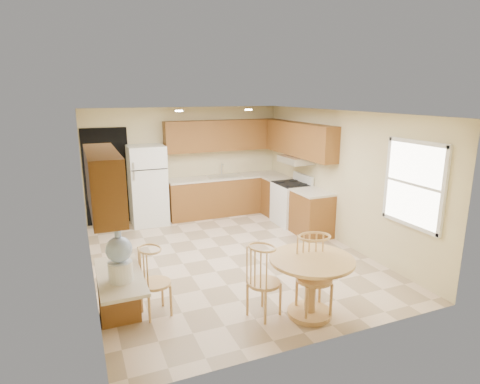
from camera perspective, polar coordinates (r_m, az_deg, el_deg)
name	(u,v)px	position (r m, az deg, el deg)	size (l,w,h in m)	color
floor	(229,256)	(7.18, -1.63, -9.12)	(5.50, 5.50, 0.00)	beige
ceiling	(228,112)	(6.61, -1.78, 11.24)	(4.50, 5.50, 0.02)	white
wall_back	(185,162)	(9.36, -7.76, 4.21)	(4.50, 0.02, 2.50)	beige
wall_front	(319,242)	(4.44, 11.23, -6.94)	(4.50, 0.02, 2.50)	beige
wall_left	(87,201)	(6.36, -20.98, -1.20)	(0.02, 5.50, 2.50)	beige
wall_right	(338,177)	(7.86, 13.82, 2.07)	(0.02, 5.50, 2.50)	beige
doorway	(107,177)	(9.10, -18.40, 2.06)	(0.90, 0.02, 2.10)	black
base_cab_back	(226,196)	(9.51, -2.03, -0.54)	(2.75, 0.60, 0.87)	brown
counter_back	(226,177)	(9.40, -2.05, 2.15)	(2.75, 0.63, 0.04)	beige
base_cab_right_a	(278,197)	(9.41, 5.39, -0.74)	(0.60, 0.59, 0.87)	brown
counter_right_a	(278,178)	(9.31, 5.46, 1.97)	(0.63, 0.59, 0.04)	beige
base_cab_right_b	(312,214)	(8.21, 10.15, -3.11)	(0.60, 0.80, 0.87)	brown
counter_right_b	(313,192)	(8.09, 10.29, -0.03)	(0.63, 0.80, 0.04)	beige
upper_cab_back	(223,135)	(9.38, -2.40, 8.05)	(2.75, 0.33, 0.70)	brown
upper_cab_right	(299,139)	(8.67, 8.41, 7.43)	(0.33, 2.42, 0.70)	brown
upper_cab_left	(104,182)	(4.68, -18.84, 1.33)	(0.33, 1.40, 0.70)	brown
sink	(225,176)	(9.39, -2.20, 2.26)	(0.78, 0.44, 0.01)	silver
range_hood	(296,160)	(8.66, 7.93, 4.56)	(0.50, 0.76, 0.14)	silver
desk_pedestal	(119,292)	(5.45, -16.90, -13.46)	(0.48, 0.42, 0.72)	brown
desk_top	(120,276)	(4.93, -16.73, -11.38)	(0.50, 1.20, 0.04)	beige
window	(414,184)	(6.43, 23.52, 1.01)	(0.06, 1.12, 1.30)	white
can_light_a	(179,111)	(7.61, -8.67, 11.33)	(0.14, 0.14, 0.02)	white
can_light_b	(248,110)	(8.06, 1.21, 11.62)	(0.14, 0.14, 0.02)	white
refrigerator	(148,185)	(8.90, -13.00, 0.94)	(0.76, 0.74, 1.73)	white
stove	(291,203)	(8.82, 7.30, -1.57)	(0.65, 0.76, 1.09)	white
dining_table	(311,278)	(5.29, 10.06, -11.98)	(1.07, 1.07, 0.79)	#DCAD6E
chair_table_a	(267,277)	(5.12, 3.92, -11.92)	(0.42, 0.54, 0.95)	#DCAD6E
chair_table_b	(319,272)	(5.18, 11.20, -11.07)	(0.47, 0.47, 1.05)	#DCAD6E
chair_desk	(156,277)	(5.25, -11.85, -11.79)	(0.41, 0.53, 0.92)	#DCAD6E
water_crock	(120,258)	(4.66, -16.75, -8.98)	(0.29, 0.29, 0.60)	white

